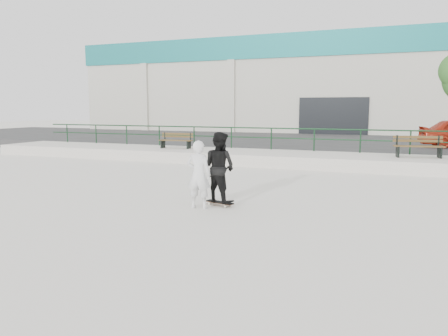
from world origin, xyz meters
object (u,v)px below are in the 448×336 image
at_px(bench_left, 176,141).
at_px(bench_right, 418,147).
at_px(skateboard, 220,203).
at_px(standing_skater, 219,167).
at_px(seated_skater, 199,175).

relative_size(bench_left, bench_right, 0.86).
bearing_deg(skateboard, standing_skater, 106.31).
height_order(skateboard, seated_skater, seated_skater).
bearing_deg(standing_skater, skateboard, 108.53).
relative_size(bench_left, skateboard, 2.06).
height_order(skateboard, standing_skater, standing_skater).
bearing_deg(skateboard, seated_skater, -111.39).
bearing_deg(seated_skater, bench_left, -64.61).
bearing_deg(standing_skater, bench_right, -100.50).
height_order(bench_left, bench_right, bench_right).
xyz_separation_m(standing_skater, seated_skater, (-0.36, -0.47, -0.14)).
height_order(bench_right, seated_skater, seated_skater).
bearing_deg(bench_right, seated_skater, -129.38).
bearing_deg(bench_right, standing_skater, -128.91).
bearing_deg(bench_left, bench_right, -3.69).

